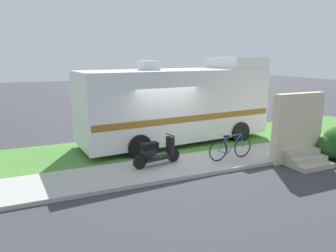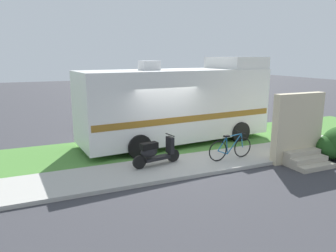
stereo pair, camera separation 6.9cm
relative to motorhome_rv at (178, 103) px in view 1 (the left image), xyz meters
name	(u,v)px [view 1 (the left image)]	position (x,y,z in m)	size (l,w,h in m)	color
ground_plane	(171,157)	(-1.06, -1.65, -1.70)	(80.00, 80.00, 0.00)	#38383D
sidewalk	(186,165)	(-1.06, -2.85, -1.64)	(24.00, 2.00, 0.12)	#ADAAA3
grass_strip	(156,145)	(-1.06, -0.15, -1.66)	(24.00, 3.40, 0.08)	#4C8438
motorhome_rv	(178,103)	(0.00, 0.00, 0.00)	(8.12, 3.13, 3.58)	silver
scooter	(155,152)	(-2.06, -2.61, -1.13)	(1.72, 0.58, 0.97)	black
bicycle	(231,148)	(0.58, -3.03, -1.19)	(1.77, 0.52, 0.91)	black
pickup_truck_near	(147,106)	(0.18, 4.19, -0.74)	(5.32, 2.12, 1.82)	silver
porch_steps	(299,135)	(2.74, -3.94, -0.74)	(2.00, 1.26, 2.40)	#B2A893
bottle_green	(292,151)	(3.05, -3.40, -1.48)	(0.06, 0.06, 0.24)	#19722D
bottle_spare	(273,146)	(2.86, -2.62, -1.48)	(0.06, 0.06, 0.24)	#19722D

